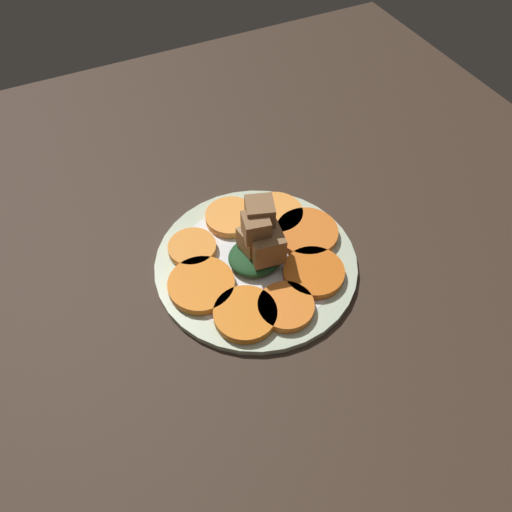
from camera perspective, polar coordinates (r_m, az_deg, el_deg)
The scene contains 12 objects.
table_slab at distance 70.43cm, azimuth 0.00°, elevation -1.58°, with size 120.00×120.00×2.00cm, color #38281E.
plate at distance 69.23cm, azimuth 0.00°, elevation -0.82°, with size 27.97×27.97×1.05cm.
carrot_slice_0 at distance 63.81cm, azimuth 3.43°, elevation -5.79°, with size 7.26×7.26×1.14cm, color orange.
carrot_slice_1 at distance 67.26cm, azimuth 6.60°, elevation -1.87°, with size 8.26×8.26×1.14cm, color orange.
carrot_slice_2 at distance 71.68cm, azimuth 5.83°, elevation 2.68°, with size 8.93×8.93×1.14cm, color orange.
carrot_slice_3 at distance 73.84cm, azimuth 2.20°, elevation 4.83°, with size 8.21×8.21×1.14cm, color #F99539.
carrot_slice_4 at distance 73.49cm, azimuth -2.84°, elevation 4.51°, with size 7.47×7.47×1.14cm, color #F99438.
carrot_slice_5 at distance 70.01cm, azimuth -7.29°, elevation 0.92°, with size 6.73×6.73×1.14cm, color orange.
carrot_slice_6 at distance 66.01cm, azimuth -6.26°, elevation -3.28°, with size 8.85×8.85×1.14cm, color orange.
carrot_slice_7 at distance 63.12cm, azimuth -1.23°, elevation -6.64°, with size 8.11×8.11×1.14cm, color orange.
center_pile at distance 66.00cm, azimuth 0.45°, elevation 1.72°, with size 7.71×7.35×9.20cm.
fork at distance 65.35cm, azimuth 2.41°, elevation -4.28°, with size 18.51×2.87×0.40cm.
Camera 1 is at (-18.45, -38.32, 57.14)cm, focal length 35.00 mm.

